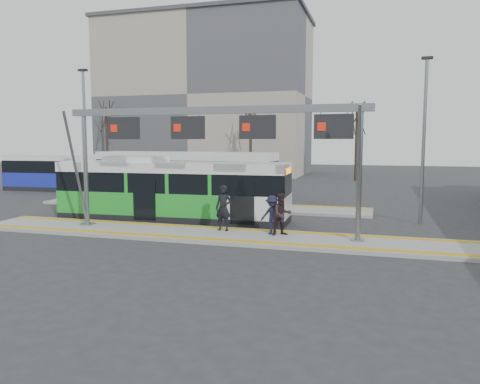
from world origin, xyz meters
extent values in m
plane|color=#2D2D30|center=(0.00, 0.00, 0.00)|extent=(120.00, 120.00, 0.00)
cube|color=gray|center=(0.00, 0.00, 0.07)|extent=(22.00, 3.00, 0.15)
cube|color=gray|center=(-4.00, 8.00, 0.07)|extent=(20.00, 3.00, 0.15)
cube|color=gold|center=(0.00, 1.15, 0.16)|extent=(22.00, 0.35, 0.02)
cube|color=gold|center=(0.00, -1.15, 0.16)|extent=(22.00, 0.35, 0.02)
cube|color=gold|center=(-4.00, 9.15, 0.16)|extent=(20.00, 0.35, 0.02)
cylinder|color=slate|center=(-6.50, 0.30, 2.67)|extent=(0.20, 0.20, 5.05)
cube|color=slate|center=(-6.50, 0.30, 0.18)|extent=(0.50, 0.50, 0.06)
cylinder|color=slate|center=(-6.50, -0.40, 2.67)|extent=(0.12, 1.46, 4.90)
cylinder|color=slate|center=(5.50, 0.30, 2.67)|extent=(0.20, 0.20, 5.05)
cube|color=slate|center=(5.50, 0.30, 0.18)|extent=(0.50, 0.50, 0.06)
cylinder|color=slate|center=(5.50, -0.40, 2.67)|extent=(0.12, 1.46, 4.90)
cube|color=slate|center=(-0.50, 0.30, 5.20)|extent=(13.00, 0.25, 0.30)
cube|color=black|center=(-4.50, 0.30, 4.50)|extent=(1.50, 0.12, 0.95)
cube|color=red|center=(-4.95, 0.23, 4.50)|extent=(0.32, 0.02, 0.32)
cube|color=black|center=(-1.50, 0.30, 4.50)|extent=(1.50, 0.12, 0.95)
cube|color=red|center=(-1.95, 0.23, 4.50)|extent=(0.32, 0.02, 0.32)
cube|color=black|center=(1.50, 0.30, 4.50)|extent=(1.50, 0.12, 0.95)
cube|color=red|center=(1.05, 0.23, 4.50)|extent=(0.32, 0.02, 0.32)
cube|color=black|center=(4.50, 0.30, 4.50)|extent=(1.50, 0.12, 0.95)
cube|color=red|center=(4.05, 0.23, 4.50)|extent=(0.32, 0.02, 0.32)
cube|color=#A29587|center=(-14.00, 36.00, 9.00)|extent=(24.00, 12.00, 18.00)
cube|color=#3F3F42|center=(-14.00, 36.00, 18.20)|extent=(24.50, 12.50, 0.40)
cube|color=black|center=(-3.63, 3.36, 0.17)|extent=(11.69, 2.92, 0.34)
cube|color=green|center=(-3.63, 3.36, 0.89)|extent=(11.69, 2.92, 1.11)
cube|color=black|center=(-3.63, 3.36, 1.93)|extent=(11.68, 2.85, 0.97)
cube|color=white|center=(-3.63, 3.36, 2.66)|extent=(11.69, 2.92, 0.48)
cube|color=orange|center=(2.16, 3.59, 2.56)|extent=(0.12, 1.73, 0.27)
cube|color=white|center=(-5.56, 3.28, 3.04)|extent=(2.97, 1.84, 0.29)
cylinder|color=black|center=(-7.64, 2.12, 0.48)|extent=(0.98, 0.33, 0.97)
cylinder|color=black|center=(-7.73, 4.28, 0.48)|extent=(0.98, 0.33, 0.97)
cylinder|color=black|center=(-0.11, 2.41, 0.48)|extent=(0.98, 0.33, 0.97)
cylinder|color=black|center=(-0.19, 4.58, 0.48)|extent=(0.98, 0.33, 0.97)
cube|color=black|center=(-6.60, 11.84, 0.19)|extent=(12.86, 3.56, 0.37)
cube|color=green|center=(-6.60, 11.84, 0.98)|extent=(12.86, 3.56, 1.22)
cube|color=black|center=(-6.60, 11.84, 2.12)|extent=(12.85, 3.48, 1.06)
cube|color=white|center=(-6.60, 11.84, 2.91)|extent=(12.86, 3.56, 0.53)
cylinder|color=black|center=(-11.11, 10.94, 0.53)|extent=(1.08, 0.39, 1.06)
cylinder|color=black|center=(-10.95, 13.33, 0.53)|extent=(1.08, 0.39, 1.06)
cylinder|color=black|center=(-2.88, 10.38, 0.53)|extent=(1.08, 0.39, 1.06)
cylinder|color=black|center=(-2.71, 12.77, 0.53)|extent=(1.08, 0.39, 1.06)
cube|color=black|center=(-17.02, 13.67, 0.17)|extent=(11.10, 2.94, 0.33)
cube|color=#1C26A8|center=(-17.02, 13.67, 0.89)|extent=(11.10, 2.94, 1.10)
cube|color=black|center=(-17.02, 13.67, 1.91)|extent=(11.10, 2.86, 0.96)
cube|color=white|center=(-17.02, 13.67, 2.63)|extent=(11.10, 2.94, 0.48)
cylinder|color=black|center=(-20.82, 12.42, 0.48)|extent=(0.97, 0.33, 0.96)
cylinder|color=black|center=(-20.92, 14.56, 0.48)|extent=(0.97, 0.33, 0.96)
cylinder|color=black|center=(-13.67, 12.75, 0.48)|extent=(0.97, 0.33, 0.96)
cylinder|color=black|center=(-13.77, 14.89, 0.48)|extent=(0.97, 0.33, 0.96)
imported|color=black|center=(-0.08, 0.69, 1.11)|extent=(0.76, 0.55, 1.93)
imported|color=#2C1D1F|center=(2.51, 0.44, 1.00)|extent=(1.05, 1.00, 1.70)
imported|color=black|center=(2.10, 0.46, 0.95)|extent=(1.16, 0.87, 1.60)
cylinder|color=#382B21|center=(-6.06, 27.23, 3.35)|extent=(0.28, 0.28, 6.70)
cylinder|color=#382B21|center=(4.09, 29.40, 3.52)|extent=(0.28, 0.28, 7.04)
cylinder|color=#382B21|center=(-22.89, 28.11, 3.81)|extent=(0.28, 0.28, 7.61)
cylinder|color=slate|center=(-9.78, 5.10, 3.94)|extent=(0.16, 0.16, 7.87)
cube|color=black|center=(-9.78, 5.10, 7.87)|extent=(0.50, 0.25, 0.12)
cylinder|color=slate|center=(8.19, 5.64, 3.88)|extent=(0.16, 0.16, 7.75)
cube|color=black|center=(8.19, 5.64, 7.75)|extent=(0.50, 0.25, 0.12)
camera|label=1|loc=(6.15, -17.95, 3.98)|focal=35.00mm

